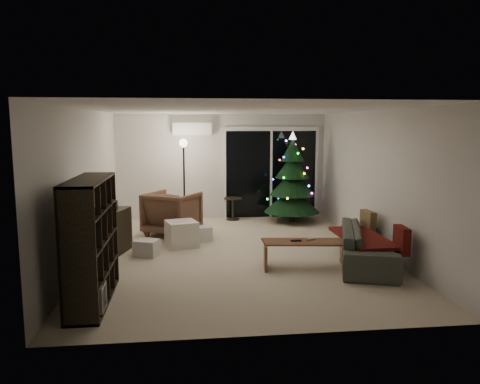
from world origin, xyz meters
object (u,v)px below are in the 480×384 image
Objects in this scene: sofa at (368,246)px; christmas_tree at (292,177)px; armchair at (172,213)px; media_cabinet at (105,234)px; coffee_table at (305,254)px; bookshelf at (75,242)px.

sofa is 1.00× the size of christmas_tree.
armchair is at bearing -161.13° from christmas_tree.
christmas_tree is (3.83, 2.47, 0.66)m from media_cabinet.
armchair is (1.10, 1.54, 0.06)m from media_cabinet.
coffee_table is at bearing -99.41° from christmas_tree.
coffee_table is (2.15, -2.54, -0.23)m from armchair.
christmas_tree reaches higher than media_cabinet.
sofa is at bearing 3.26° from media_cabinet.
sofa is 1.57× the size of coffee_table.
coffee_table is at bearing 16.69° from bookshelf.
sofa reaches higher than coffee_table.
bookshelf reaches higher than sofa.
bookshelf reaches higher than media_cabinet.
media_cabinet is (0.00, 2.13, -0.41)m from bookshelf.
media_cabinet is 0.59× the size of christmas_tree.
bookshelf is 1.62× the size of armchair.
armchair is (1.10, 3.67, -0.35)m from bookshelf.
bookshelf is 0.76× the size of sofa.
media_cabinet is at bearing -147.13° from christmas_tree.
coffee_table is at bearing 159.37° from armchair.
christmas_tree is at bearing 25.94° from sofa.
media_cabinet is 0.92× the size of coffee_table.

